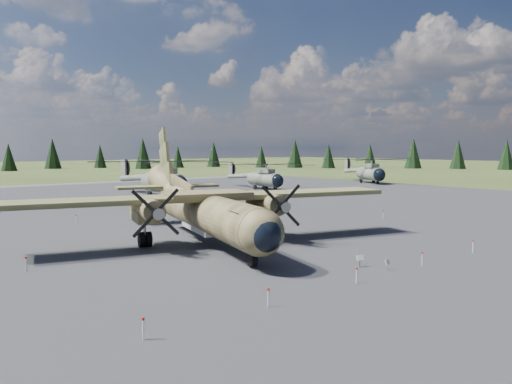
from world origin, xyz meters
TOP-DOWN VIEW (x-y plane):
  - ground at (0.00, 0.00)m, footprint 500.00×500.00m
  - apron at (0.00, 10.00)m, footprint 120.00×120.00m
  - transport_plane at (-3.61, 1.50)m, footprint 28.61×25.57m
  - helicopter_near at (10.39, 33.06)m, footprint 21.44×24.82m
  - helicopter_mid at (30.24, 34.35)m, footprint 17.56×20.43m
  - helicopter_far at (56.06, 32.39)m, footprint 25.43×25.43m
  - info_placard_left at (-0.96, -11.25)m, footprint 0.49×0.32m
  - info_placard_right at (-0.46, -12.80)m, footprint 0.43×0.26m
  - barrier_fence at (-0.46, -0.08)m, footprint 33.12×29.62m
  - treeline at (-3.04, 5.35)m, footprint 292.77×301.27m

SIDE VIEW (x-z plane):
  - ground at x=0.00m, z-range 0.00..0.00m
  - apron at x=0.00m, z-range -0.02..0.02m
  - info_placard_right at x=-0.46m, z-range 0.11..0.74m
  - info_placard_left at x=-0.96m, z-range 0.12..0.82m
  - barrier_fence at x=-0.46m, z-range 0.08..0.93m
  - transport_plane at x=-3.61m, z-range -2.02..7.49m
  - helicopter_mid at x=30.24m, z-range 0.91..5.26m
  - helicopter_far at x=56.06m, z-range 1.02..5.89m
  - helicopter_near at x=10.39m, z-range 1.10..6.36m
  - treeline at x=-3.04m, z-range -0.68..10.27m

